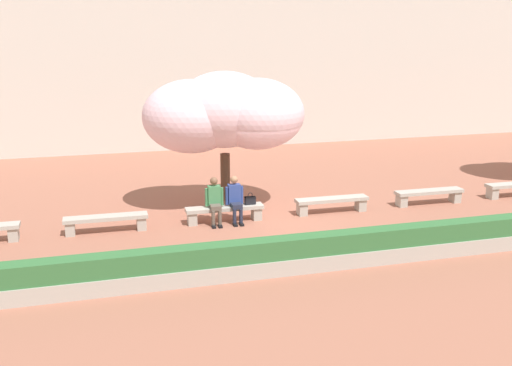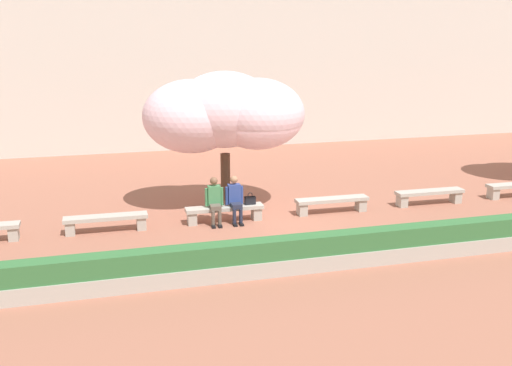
{
  "view_description": "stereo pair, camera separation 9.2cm",
  "coord_description": "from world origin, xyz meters",
  "px_view_note": "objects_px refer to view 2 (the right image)",
  "views": [
    {
      "loc": [
        -5.09,
        -15.48,
        5.16
      ],
      "look_at": [
        -0.64,
        0.2,
        1.0
      ],
      "focal_mm": 42.0,
      "sensor_mm": 36.0,
      "label": 1
    },
    {
      "loc": [
        -5.01,
        -15.51,
        5.16
      ],
      "look_at": [
        -0.64,
        0.2,
        1.0
      ],
      "focal_mm": 42.0,
      "sensor_mm": 36.0,
      "label": 2
    }
  ],
  "objects_px": {
    "person_seated_right": "(235,197)",
    "stone_bench_near_west": "(106,221)",
    "person_seated_left": "(215,199)",
    "handbag": "(250,200)",
    "stone_bench_near_east": "(332,202)",
    "stone_bench_east_end": "(429,195)",
    "cherry_tree_main": "(225,113)",
    "stone_bench_center": "(225,211)"
  },
  "relations": [
    {
      "from": "person_seated_right",
      "to": "stone_bench_near_west",
      "type": "bearing_deg",
      "value": 179.12
    },
    {
      "from": "person_seated_left",
      "to": "handbag",
      "type": "distance_m",
      "value": 1.03
    },
    {
      "from": "stone_bench_near_west",
      "to": "person_seated_right",
      "type": "height_order",
      "value": "person_seated_right"
    },
    {
      "from": "stone_bench_near_east",
      "to": "stone_bench_east_end",
      "type": "bearing_deg",
      "value": 0.0
    },
    {
      "from": "stone_bench_near_east",
      "to": "cherry_tree_main",
      "type": "relative_size",
      "value": 0.47
    },
    {
      "from": "stone_bench_center",
      "to": "stone_bench_near_west",
      "type": "bearing_deg",
      "value": -180.0
    },
    {
      "from": "person_seated_left",
      "to": "person_seated_right",
      "type": "relative_size",
      "value": 1.0
    },
    {
      "from": "stone_bench_east_end",
      "to": "person_seated_right",
      "type": "bearing_deg",
      "value": -179.5
    },
    {
      "from": "person_seated_left",
      "to": "person_seated_right",
      "type": "bearing_deg",
      "value": -0.01
    },
    {
      "from": "stone_bench_center",
      "to": "handbag",
      "type": "height_order",
      "value": "handbag"
    },
    {
      "from": "cherry_tree_main",
      "to": "stone_bench_near_west",
      "type": "bearing_deg",
      "value": -159.72
    },
    {
      "from": "person_seated_left",
      "to": "person_seated_right",
      "type": "distance_m",
      "value": 0.57
    },
    {
      "from": "stone_bench_near_east",
      "to": "handbag",
      "type": "height_order",
      "value": "handbag"
    },
    {
      "from": "stone_bench_near_west",
      "to": "handbag",
      "type": "height_order",
      "value": "handbag"
    },
    {
      "from": "stone_bench_center",
      "to": "person_seated_left",
      "type": "distance_m",
      "value": 0.48
    },
    {
      "from": "stone_bench_east_end",
      "to": "handbag",
      "type": "relative_size",
      "value": 6.41
    },
    {
      "from": "cherry_tree_main",
      "to": "person_seated_left",
      "type": "bearing_deg",
      "value": -114.42
    },
    {
      "from": "stone_bench_center",
      "to": "handbag",
      "type": "distance_m",
      "value": 0.78
    },
    {
      "from": "stone_bench_near_west",
      "to": "stone_bench_east_end",
      "type": "relative_size",
      "value": 1.0
    },
    {
      "from": "cherry_tree_main",
      "to": "person_seated_right",
      "type": "bearing_deg",
      "value": -91.88
    },
    {
      "from": "stone_bench_near_west",
      "to": "person_seated_right",
      "type": "distance_m",
      "value": 3.5
    },
    {
      "from": "person_seated_right",
      "to": "handbag",
      "type": "distance_m",
      "value": 0.47
    },
    {
      "from": "stone_bench_east_end",
      "to": "person_seated_right",
      "type": "height_order",
      "value": "person_seated_right"
    },
    {
      "from": "stone_bench_near_west",
      "to": "stone_bench_east_end",
      "type": "bearing_deg",
      "value": 0.0
    },
    {
      "from": "stone_bench_near_west",
      "to": "stone_bench_center",
      "type": "bearing_deg",
      "value": 0.0
    },
    {
      "from": "stone_bench_near_east",
      "to": "stone_bench_east_end",
      "type": "distance_m",
      "value": 3.2
    },
    {
      "from": "stone_bench_center",
      "to": "person_seated_right",
      "type": "height_order",
      "value": "person_seated_right"
    },
    {
      "from": "handbag",
      "to": "cherry_tree_main",
      "type": "relative_size",
      "value": 0.07
    },
    {
      "from": "handbag",
      "to": "cherry_tree_main",
      "type": "distance_m",
      "value": 2.65
    },
    {
      "from": "person_seated_right",
      "to": "handbag",
      "type": "xyz_separation_m",
      "value": [
        0.45,
        0.05,
        -0.12
      ]
    },
    {
      "from": "person_seated_right",
      "to": "stone_bench_near_east",
      "type": "bearing_deg",
      "value": 1.05
    },
    {
      "from": "person_seated_right",
      "to": "cherry_tree_main",
      "type": "bearing_deg",
      "value": 88.12
    },
    {
      "from": "stone_bench_center",
      "to": "cherry_tree_main",
      "type": "relative_size",
      "value": 0.47
    },
    {
      "from": "stone_bench_near_east",
      "to": "stone_bench_east_end",
      "type": "height_order",
      "value": "same"
    },
    {
      "from": "stone_bench_center",
      "to": "person_seated_right",
      "type": "distance_m",
      "value": 0.48
    },
    {
      "from": "stone_bench_east_end",
      "to": "person_seated_right",
      "type": "distance_m",
      "value": 6.12
    },
    {
      "from": "person_seated_left",
      "to": "person_seated_right",
      "type": "height_order",
      "value": "same"
    },
    {
      "from": "stone_bench_east_end",
      "to": "person_seated_left",
      "type": "relative_size",
      "value": 1.68
    },
    {
      "from": "stone_bench_near_west",
      "to": "cherry_tree_main",
      "type": "height_order",
      "value": "cherry_tree_main"
    },
    {
      "from": "stone_bench_near_west",
      "to": "person_seated_left",
      "type": "height_order",
      "value": "person_seated_left"
    },
    {
      "from": "handbag",
      "to": "stone_bench_center",
      "type": "bearing_deg",
      "value": -179.99
    },
    {
      "from": "stone_bench_east_end",
      "to": "person_seated_right",
      "type": "xyz_separation_m",
      "value": [
        -6.11,
        -0.05,
        0.39
      ]
    }
  ]
}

